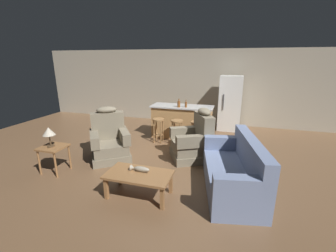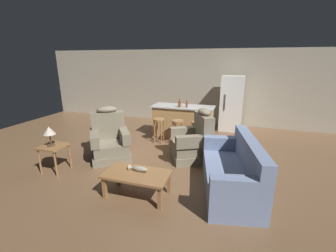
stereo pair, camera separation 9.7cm
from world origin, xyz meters
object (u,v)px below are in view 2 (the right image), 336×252
object	(u,v)px
end_table	(54,150)
bar_stool_middle	(178,128)
coffee_table	(137,176)
bar_stool_right	(197,129)
table_lamp	(49,132)
refrigerator	(231,103)
recliner_near_island	(194,141)
kitchen_island	(183,122)
bottle_short_amber	(180,104)
fish_figurine	(138,169)
bottle_tall_green	(187,105)
bar_stool_left	(159,126)
recliner_near_lamp	(110,140)
couch	(233,172)

from	to	relation	value
end_table	bar_stool_middle	xyz separation A→B (m)	(2.02, 2.26, 0.01)
coffee_table	bar_stool_right	distance (m)	2.62
table_lamp	refrigerator	world-z (taller)	refrigerator
recliner_near_island	end_table	distance (m)	3.01
kitchen_island	table_lamp	bearing A→B (deg)	-124.59
recliner_near_island	coffee_table	bearing A→B (deg)	43.68
recliner_near_island	kitchen_island	world-z (taller)	recliner_near_island
recliner_near_island	bottle_short_amber	world-z (taller)	recliner_near_island
bar_stool_middle	kitchen_island	bearing A→B (deg)	91.33
recliner_near_island	bar_stool_right	distance (m)	0.79
coffee_table	fish_figurine	world-z (taller)	fish_figurine
table_lamp	kitchen_island	world-z (taller)	table_lamp
coffee_table	table_lamp	world-z (taller)	table_lamp
fish_figurine	bar_stool_middle	size ratio (longest dim) A/B	0.50
table_lamp	bar_stool_middle	world-z (taller)	table_lamp
recliner_near_island	bottle_tall_green	distance (m)	1.46
table_lamp	bar_stool_left	size ratio (longest dim) A/B	0.60
bar_stool_right	bottle_short_amber	distance (m)	0.92
fish_figurine	end_table	bearing A→B (deg)	173.63
end_table	refrigerator	distance (m)	5.29
kitchen_island	bottle_short_amber	xyz separation A→B (m)	(-0.04, -0.22, 0.56)
table_lamp	bar_stool_middle	xyz separation A→B (m)	(2.03, 2.29, -0.40)
recliner_near_island	bottle_short_amber	size ratio (longest dim) A/B	4.93
coffee_table	end_table	world-z (taller)	end_table
recliner_near_lamp	bar_stool_left	distance (m)	1.52
couch	kitchen_island	distance (m)	2.95
couch	bottle_tall_green	distance (m)	2.81
bar_stool_right	bottle_tall_green	xyz separation A→B (m)	(-0.40, 0.46, 0.56)
couch	bar_stool_middle	xyz separation A→B (m)	(-1.54, 1.88, 0.13)
coffee_table	bottle_tall_green	distance (m)	3.10
recliner_near_island	end_table	world-z (taller)	recliner_near_island
bottle_tall_green	bottle_short_amber	distance (m)	0.20
fish_figurine	table_lamp	bearing A→B (deg)	174.52
couch	bar_stool_middle	size ratio (longest dim) A/B	2.99
coffee_table	bottle_tall_green	xyz separation A→B (m)	(0.13, 3.02, 0.67)
recliner_near_lamp	bar_stool_right	size ratio (longest dim) A/B	1.76
recliner_near_lamp	bottle_short_amber	size ratio (longest dim) A/B	4.93
refrigerator	recliner_near_island	bearing A→B (deg)	-104.76
bar_stool_left	bar_stool_middle	xyz separation A→B (m)	(0.53, 0.00, 0.00)
bar_stool_left	bottle_short_amber	size ratio (longest dim) A/B	2.80
recliner_near_lamp	table_lamp	distance (m)	1.30
coffee_table	end_table	distance (m)	2.04
end_table	fish_figurine	bearing A→B (deg)	-6.37
coffee_table	bottle_tall_green	size ratio (longest dim) A/B	5.19
bar_stool_middle	coffee_table	bearing A→B (deg)	-90.00
kitchen_island	bar_stool_middle	bearing A→B (deg)	-88.67
recliner_near_lamp	bottle_short_amber	xyz separation A→B (m)	(1.23, 1.74, 0.62)
bar_stool_right	refrigerator	bearing A→B (deg)	67.27
kitchen_island	bar_stool_middle	distance (m)	0.63
couch	bottle_tall_green	bearing A→B (deg)	-70.59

